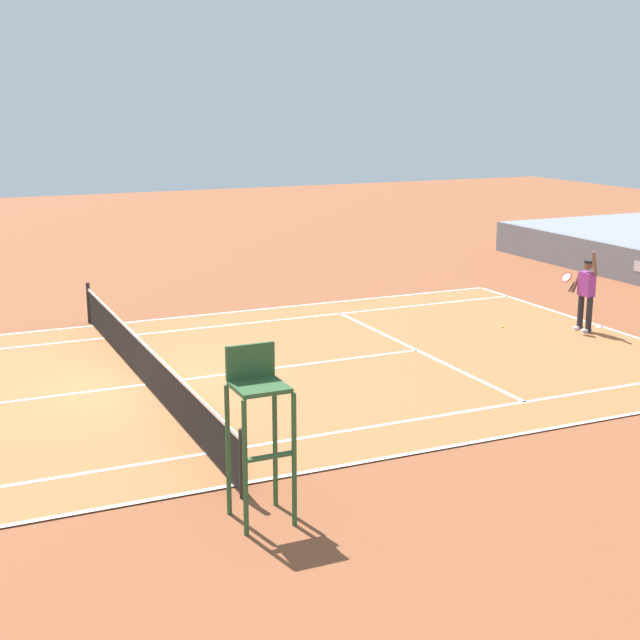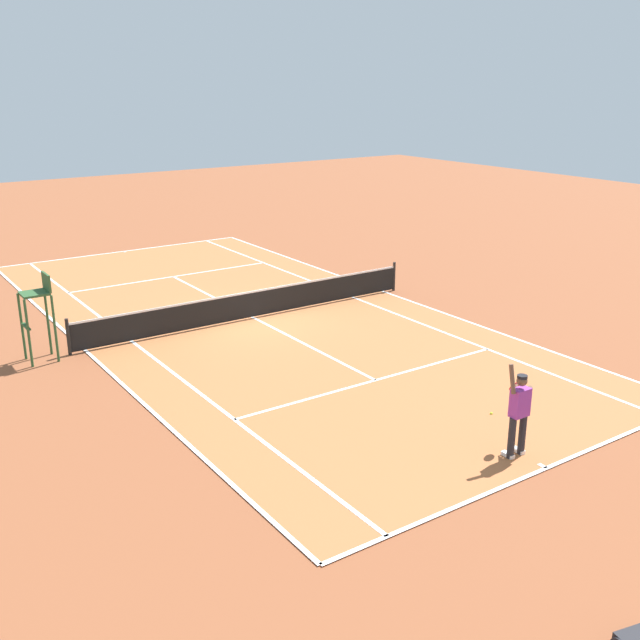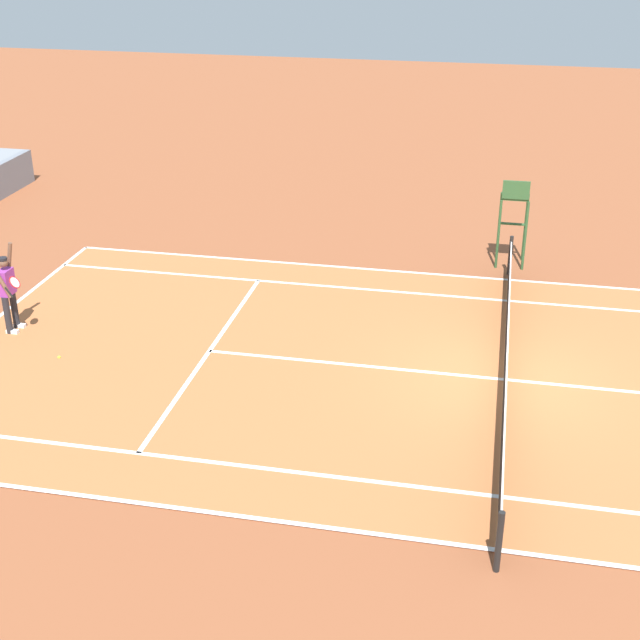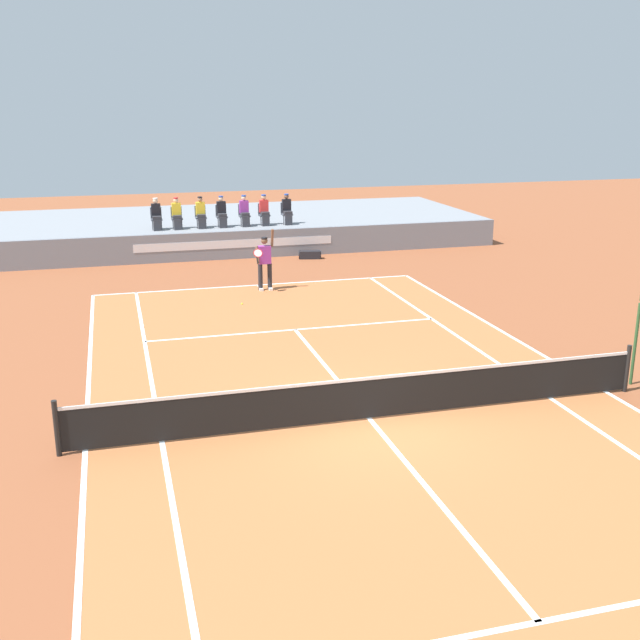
# 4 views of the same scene
# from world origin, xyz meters

# --- Properties ---
(ground_plane) EXTENTS (80.00, 80.00, 0.00)m
(ground_plane) POSITION_xyz_m (0.00, 0.00, 0.00)
(ground_plane) COLOR brown
(court) EXTENTS (11.08, 23.88, 0.03)m
(court) POSITION_xyz_m (0.00, 0.00, 0.01)
(court) COLOR #B76638
(court) RESTS_ON ground
(net) EXTENTS (11.98, 0.10, 1.07)m
(net) POSITION_xyz_m (0.00, 0.00, 0.52)
(net) COLOR black
(net) RESTS_ON ground
(tennis_player) EXTENTS (0.76, 0.62, 2.08)m
(tennis_player) POSITION_xyz_m (0.11, 11.16, 0.99)
(tennis_player) COLOR #232328
(tennis_player) RESTS_ON ground
(tennis_ball) EXTENTS (0.07, 0.07, 0.07)m
(tennis_ball) POSITION_xyz_m (-0.97, 9.50, 0.03)
(tennis_ball) COLOR #D1E533
(tennis_ball) RESTS_ON ground
(umpire_chair) EXTENTS (0.77, 0.77, 2.44)m
(umpire_chair) POSITION_xyz_m (6.64, 0.00, 1.56)
(umpire_chair) COLOR #2D562D
(umpire_chair) RESTS_ON ground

